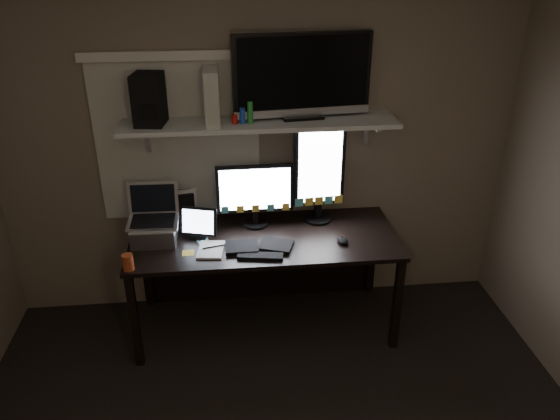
{
  "coord_description": "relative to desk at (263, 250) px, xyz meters",
  "views": [
    {
      "loc": [
        -0.23,
        -1.79,
        2.53
      ],
      "look_at": [
        0.09,
        1.25,
        1.01
      ],
      "focal_mm": 35.0,
      "sensor_mm": 36.0,
      "label": 1
    }
  ],
  "objects": [
    {
      "name": "back_wall",
      "position": [
        0.0,
        0.25,
        0.7
      ],
      "size": [
        3.6,
        0.0,
        3.6
      ],
      "primitive_type": "plane",
      "rotation": [
        1.57,
        0.0,
        0.0
      ],
      "color": "#6D614E",
      "rests_on": "floor"
    },
    {
      "name": "window_blinds",
      "position": [
        -0.55,
        0.24,
        0.75
      ],
      "size": [
        1.1,
        0.02,
        1.1
      ],
      "primitive_type": "cube",
      "color": "silver",
      "rests_on": "back_wall"
    },
    {
      "name": "desk",
      "position": [
        0.0,
        0.0,
        0.0
      ],
      "size": [
        1.8,
        0.75,
        0.73
      ],
      "color": "black",
      "rests_on": "floor"
    },
    {
      "name": "wall_shelf",
      "position": [
        0.0,
        0.08,
        0.91
      ],
      "size": [
        1.8,
        0.35,
        0.03
      ],
      "primitive_type": "cube",
      "color": "beige",
      "rests_on": "back_wall"
    },
    {
      "name": "monitor_landscape",
      "position": [
        -0.04,
        0.05,
        0.41
      ],
      "size": [
        0.53,
        0.06,
        0.46
      ],
      "primitive_type": "cube",
      "rotation": [
        0.0,
        0.0,
        0.01
      ],
      "color": "black",
      "rests_on": "desk"
    },
    {
      "name": "monitor_portrait",
      "position": [
        0.4,
        0.09,
        0.53
      ],
      "size": [
        0.36,
        0.1,
        0.71
      ],
      "primitive_type": "cube",
      "rotation": [
        0.0,
        0.0,
        0.08
      ],
      "color": "black",
      "rests_on": "desk"
    },
    {
      "name": "keyboard",
      "position": [
        -0.04,
        -0.27,
        0.19
      ],
      "size": [
        0.47,
        0.24,
        0.03
      ],
      "primitive_type": "cube",
      "rotation": [
        0.0,
        0.0,
        -0.16
      ],
      "color": "black",
      "rests_on": "desk"
    },
    {
      "name": "mouse",
      "position": [
        0.51,
        -0.25,
        0.2
      ],
      "size": [
        0.08,
        0.11,
        0.04
      ],
      "primitive_type": "ellipsoid",
      "rotation": [
        0.0,
        0.0,
        0.17
      ],
      "color": "black",
      "rests_on": "desk"
    },
    {
      "name": "notepad",
      "position": [
        -0.36,
        -0.27,
        0.18
      ],
      "size": [
        0.19,
        0.24,
        0.01
      ],
      "primitive_type": "cube",
      "rotation": [
        0.0,
        0.0,
        -0.13
      ],
      "color": "beige",
      "rests_on": "desk"
    },
    {
      "name": "tablet",
      "position": [
        -0.44,
        -0.08,
        0.29
      ],
      "size": [
        0.28,
        0.17,
        0.22
      ],
      "primitive_type": "cube",
      "rotation": [
        0.0,
        0.0,
        -0.28
      ],
      "color": "black",
      "rests_on": "desk"
    },
    {
      "name": "file_sorter",
      "position": [
        -0.57,
        0.13,
        0.3
      ],
      "size": [
        0.21,
        0.12,
        0.25
      ],
      "primitive_type": "cube",
      "rotation": [
        0.0,
        0.0,
        0.17
      ],
      "color": "black",
      "rests_on": "desk"
    },
    {
      "name": "laptop",
      "position": [
        -0.73,
        -0.11,
        0.36
      ],
      "size": [
        0.34,
        0.28,
        0.37
      ],
      "primitive_type": "cube",
      "rotation": [
        0.0,
        0.0,
        -0.03
      ],
      "color": "silver",
      "rests_on": "desk"
    },
    {
      "name": "cup",
      "position": [
        -0.85,
        -0.44,
        0.23
      ],
      "size": [
        0.08,
        0.08,
        0.1
      ],
      "primitive_type": "cylinder",
      "rotation": [
        0.0,
        0.0,
        0.15
      ],
      "color": "#993A1B",
      "rests_on": "desk"
    },
    {
      "name": "sticky_notes",
      "position": [
        -0.38,
        -0.22,
        0.18
      ],
      "size": [
        0.35,
        0.28,
        0.0
      ],
      "primitive_type": null,
      "rotation": [
        0.0,
        0.0,
        -0.15
      ],
      "color": "yellow",
      "rests_on": "desk"
    },
    {
      "name": "tv",
      "position": [
        0.28,
        0.12,
        1.2
      ],
      "size": [
        0.91,
        0.26,
        0.54
      ],
      "primitive_type": "cube",
      "rotation": [
        0.0,
        0.0,
        0.11
      ],
      "color": "black",
      "rests_on": "wall_shelf"
    },
    {
      "name": "game_console",
      "position": [
        -0.3,
        0.09,
        1.1
      ],
      "size": [
        0.09,
        0.29,
        0.34
      ],
      "primitive_type": "cube",
      "rotation": [
        0.0,
        0.0,
        -0.02
      ],
      "color": "beige",
      "rests_on": "wall_shelf"
    },
    {
      "name": "speaker",
      "position": [
        -0.69,
        0.08,
        1.09
      ],
      "size": [
        0.2,
        0.24,
        0.32
      ],
      "primitive_type": "cube",
      "rotation": [
        0.0,
        0.0,
        -0.15
      ],
      "color": "black",
      "rests_on": "wall_shelf"
    },
    {
      "name": "bottles",
      "position": [
        -0.11,
        0.03,
        1.0
      ],
      "size": [
        0.23,
        0.1,
        0.14
      ],
      "primitive_type": null,
      "rotation": [
        0.0,
        0.0,
        -0.22
      ],
      "color": "#A50F0C",
      "rests_on": "wall_shelf"
    }
  ]
}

